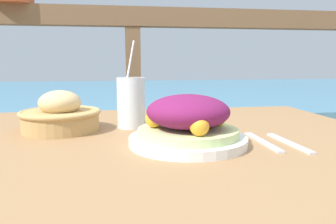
{
  "coord_description": "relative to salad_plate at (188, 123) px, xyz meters",
  "views": [
    {
      "loc": [
        -0.08,
        -0.77,
        0.89
      ],
      "look_at": [
        0.04,
        0.03,
        0.76
      ],
      "focal_mm": 35.0,
      "sensor_mm": 36.0,
      "label": 1
    }
  ],
  "objects": [
    {
      "name": "fork",
      "position": [
        0.17,
        -0.01,
        -0.05
      ],
      "size": [
        0.02,
        0.18,
        0.0
      ],
      "color": "silver",
      "rests_on": "patio_table"
    },
    {
      "name": "salad_plate",
      "position": [
        0.0,
        0.0,
        0.0
      ],
      "size": [
        0.27,
        0.27,
        0.11
      ],
      "color": "white",
      "rests_on": "patio_table"
    },
    {
      "name": "bread_basket",
      "position": [
        -0.31,
        0.2,
        -0.01
      ],
      "size": [
        0.21,
        0.21,
        0.11
      ],
      "color": "tan",
      "rests_on": "patio_table"
    },
    {
      "name": "knife",
      "position": [
        0.23,
        -0.03,
        -0.05
      ],
      "size": [
        0.02,
        0.18,
        0.0
      ],
      "color": "silver",
      "rests_on": "patio_table"
    },
    {
      "name": "sea_backdrop",
      "position": [
        -0.07,
        3.41,
        -0.49
      ],
      "size": [
        12.0,
        4.0,
        0.52
      ],
      "color": "teal",
      "rests_on": "ground_plane"
    },
    {
      "name": "drink_glass",
      "position": [
        -0.12,
        0.22,
        0.02
      ],
      "size": [
        0.08,
        0.08,
        0.24
      ],
      "color": "silver",
      "rests_on": "patio_table"
    },
    {
      "name": "railing_fence",
      "position": [
        -0.07,
        0.91,
        0.1
      ],
      "size": [
        2.8,
        0.08,
        1.14
      ],
      "color": "brown",
      "rests_on": "ground_plane"
    },
    {
      "name": "patio_table",
      "position": [
        -0.07,
        0.07,
        -0.13
      ],
      "size": [
        1.24,
        0.97,
        0.7
      ],
      "color": "#997047",
      "rests_on": "ground_plane"
    }
  ]
}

